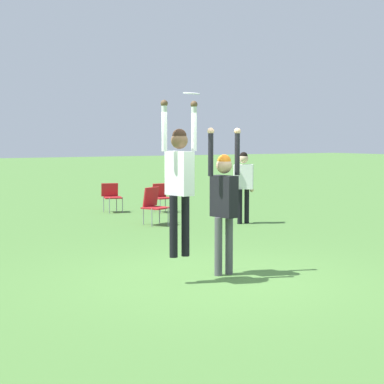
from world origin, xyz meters
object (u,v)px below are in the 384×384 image
(camping_chair_3, at_px, (154,203))
(person_spectator_far, at_px, (243,180))
(person_defending, at_px, (224,196))
(frisbee, at_px, (191,93))
(camping_chair_1, at_px, (161,195))
(person_jumping, at_px, (179,173))
(camping_chair_0, at_px, (112,195))

(camping_chair_3, xyz_separation_m, person_spectator_far, (2.01, -0.98, 0.55))
(person_defending, height_order, person_spectator_far, person_defending)
(frisbee, distance_m, camping_chair_1, 9.10)
(person_spectator_far, bearing_deg, person_jumping, -92.41)
(frisbee, distance_m, person_spectator_far, 6.62)
(person_defending, bearing_deg, person_spectator_far, 132.55)
(camping_chair_0, relative_size, person_spectator_far, 0.46)
(person_jumping, relative_size, camping_chair_3, 2.48)
(camping_chair_0, distance_m, camping_chair_3, 3.01)
(person_jumping, xyz_separation_m, frisbee, (0.31, 0.17, 1.17))
(person_defending, bearing_deg, frisbee, -102.61)
(camping_chair_1, height_order, person_spectator_far, person_spectator_far)
(camping_chair_0, bearing_deg, camping_chair_3, 103.35)
(person_jumping, height_order, person_spectator_far, person_jumping)
(person_jumping, xyz_separation_m, camping_chair_1, (4.11, 8.12, -1.13))
(person_defending, relative_size, camping_chair_3, 2.48)
(frisbee, distance_m, camping_chair_0, 9.33)
(frisbee, relative_size, camping_chair_0, 0.30)
(person_jumping, distance_m, camping_chair_1, 9.17)
(person_defending, distance_m, camping_chair_1, 8.64)
(frisbee, bearing_deg, person_spectator_far, 47.10)
(camping_chair_1, bearing_deg, frisbee, 66.14)
(frisbee, bearing_deg, camping_chair_1, 64.40)
(camping_chair_1, bearing_deg, camping_chair_0, -28.99)
(camping_chair_0, xyz_separation_m, camping_chair_3, (-0.22, -3.01, 0.03))
(camping_chair_0, xyz_separation_m, camping_chair_1, (1.23, -0.73, -0.01))
(camping_chair_1, bearing_deg, camping_chair_3, 59.14)
(person_jumping, xyz_separation_m, person_spectator_far, (4.66, 4.86, -0.53))
(camping_chair_0, distance_m, camping_chair_1, 1.43)
(person_spectator_far, bearing_deg, person_defending, -87.32)
(frisbee, relative_size, person_spectator_far, 0.14)
(person_defending, xyz_separation_m, frisbee, (-0.57, 0.04, 1.56))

